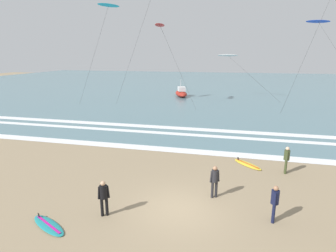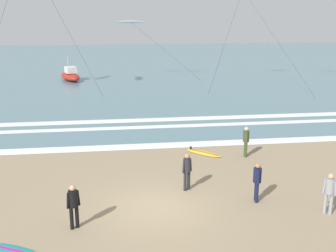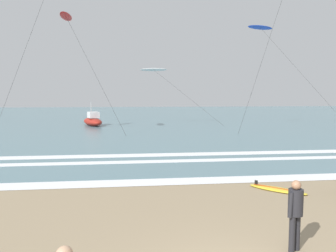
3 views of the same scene
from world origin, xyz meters
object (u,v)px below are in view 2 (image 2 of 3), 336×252
Objects in this scene: surfer_foreground_main at (257,179)px; offshore_boat at (70,76)px; surfer_background_far at (73,203)px; surfboard_near_water at (203,153)px; surfboard_foreground_flat at (11,251)px; surfer_left_far at (330,190)px; surfer_left_near at (187,169)px; surfer_right_near at (246,139)px; kite_white_far_right at (131,22)px.

surfer_foreground_main is 35.14m from offshore_boat.
surfer_background_far is 9.50m from surfboard_near_water.
surfer_left_far is at bearing 5.40° from surfboard_foreground_flat.
surfer_background_far is 5.16m from surfer_left_near.
surfboard_near_water is at bearing 97.38° from surfer_foreground_main.
offshore_boat reaches higher than surfer_background_far.
offshore_boat is at bearing 92.28° from surfboard_foreground_flat.
kite_white_far_right is at bearing 98.61° from surfer_right_near.
surfer_foreground_main is 5.41m from surfer_right_near.
surfer_right_near is 30.60m from offshore_boat.
surfboard_near_water is at bearing 160.29° from surfer_right_near.
surfer_right_near is 0.17× the size of kite_white_far_right.
surfer_foreground_main is 0.75× the size of surfboard_foreground_flat.
surfer_right_near reaches higher than surfboard_near_water.
surfer_background_far is 34.97m from offshore_boat.
surfer_foreground_main is 1.00× the size of surfer_left_far.
offshore_boat reaches higher than surfboard_foreground_flat.
surfer_background_far is 7.03m from surfer_foreground_main.
surfer_foreground_main is at bearing -82.62° from surfboard_near_water.
surfer_right_near is (3.80, 3.79, 0.00)m from surfer_left_near.
surfer_background_far is at bearing -130.54° from surfboard_near_water.
offshore_boat is (-11.50, 28.36, -0.40)m from surfer_right_near.
surfboard_near_water is at bearing 46.50° from surfboard_foreground_flat.
surfer_right_near is 0.75× the size of surfboard_foreground_flat.
surfer_left_near is at bearing -110.92° from surfboard_near_water.
surfboard_foreground_flat is at bearing -148.10° from surfer_left_near.
surfer_foreground_main is 0.17× the size of kite_white_far_right.
surfer_left_near is at bearing -88.96° from kite_white_far_right.
surfboard_near_water is (1.73, 4.53, -0.91)m from surfer_left_near.
surfer_left_near and surfer_right_near have the same top height.
kite_white_far_right is at bearing 94.71° from surfboard_near_water.
surfer_right_near is at bearing 44.96° from surfer_left_near.
surfer_left_near is 33.06m from offshore_boat.
surfer_left_far is 0.75× the size of surfboard_foreground_flat.
surfer_background_far is at bearing -170.24° from surfer_foreground_main.
surfer_foreground_main is at bearing -103.75° from surfer_right_near.
surfer_left_near reaches higher than surfboard_foreground_flat.
surfboard_near_water is (6.15, 7.19, -0.91)m from surfer_background_far.
surfboard_near_water is at bearing -85.29° from kite_white_far_right.
surfer_background_far is at bearing -141.85° from surfer_right_near.
surfboard_foreground_flat is (-8.78, -2.43, -0.91)m from surfer_foreground_main.
surfer_foreground_main is at bearing -30.35° from surfer_left_near.
surfer_background_far is 0.29× the size of offshore_boat.
surfer_left_near is 5.36m from surfer_right_near.
surfer_background_far is 1.00× the size of surfer_right_near.
surfer_left_near is 33.23m from kite_white_far_right.
surfer_right_near is at bearing -81.39° from kite_white_far_right.
surfer_left_near is at bearing 149.65° from surfer_foreground_main.
surfer_background_far is 0.75× the size of surfboard_foreground_flat.
kite_white_far_right is at bearing 81.20° from surfboard_foreground_flat.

